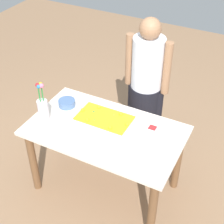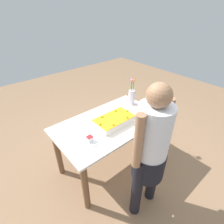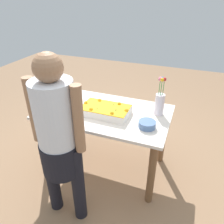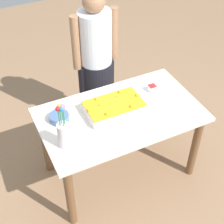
# 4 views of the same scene
# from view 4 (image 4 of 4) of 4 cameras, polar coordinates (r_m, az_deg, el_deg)

# --- Properties ---
(ground_plane) EXTENTS (8.00, 8.00, 0.00)m
(ground_plane) POSITION_cam_4_polar(r_m,az_deg,el_deg) (3.33, 1.20, -9.58)
(ground_plane) COLOR #936F50
(dining_table) EXTENTS (1.33, 0.77, 0.73)m
(dining_table) POSITION_cam_4_polar(r_m,az_deg,el_deg) (2.88, 1.37, -2.10)
(dining_table) COLOR white
(dining_table) RESTS_ON ground_plane
(sheet_cake) EXTENTS (0.47, 0.28, 0.10)m
(sheet_cake) POSITION_cam_4_polar(r_m,az_deg,el_deg) (2.79, 0.33, 0.85)
(sheet_cake) COLOR white
(sheet_cake) RESTS_ON dining_table
(serving_plate_with_slice) EXTENTS (0.19, 0.19, 0.07)m
(serving_plate_with_slice) POSITION_cam_4_polar(r_m,az_deg,el_deg) (3.02, 6.65, 3.64)
(serving_plate_with_slice) COLOR white
(serving_plate_with_slice) RESTS_ON dining_table
(cake_knife) EXTENTS (0.07, 0.23, 0.00)m
(cake_knife) POSITION_cam_4_polar(r_m,az_deg,el_deg) (2.88, 9.81, 0.67)
(cake_knife) COLOR silver
(cake_knife) RESTS_ON dining_table
(flower_vase) EXTENTS (0.09, 0.09, 0.39)m
(flower_vase) POSITION_cam_4_polar(r_m,az_deg,el_deg) (2.47, -8.04, -3.45)
(flower_vase) COLOR silver
(flower_vase) RESTS_ON dining_table
(fruit_bowl) EXTENTS (0.16, 0.16, 0.06)m
(fruit_bowl) POSITION_cam_4_polar(r_m,az_deg,el_deg) (2.74, -8.76, -0.92)
(fruit_bowl) COLOR #4E6D9E
(fruit_bowl) RESTS_ON dining_table
(person_standing) EXTENTS (0.45, 0.31, 1.49)m
(person_standing) POSITION_cam_4_polar(r_m,az_deg,el_deg) (3.24, -2.71, 9.22)
(person_standing) COLOR black
(person_standing) RESTS_ON ground_plane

